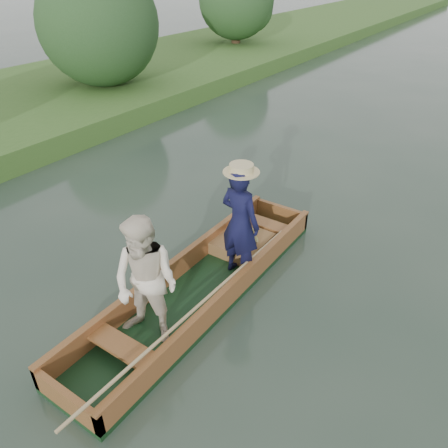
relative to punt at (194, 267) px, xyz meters
The scene contains 3 objects.
ground 0.71m from the punt, 102.82° to the left, with size 120.00×120.00×0.00m, color #283D30.
trees_far 9.46m from the punt, 93.52° to the left, with size 23.03×16.20×4.42m.
punt is the anchor object (origin of this frame).
Camera 1 is at (3.15, -4.00, 4.40)m, focal length 35.00 mm.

